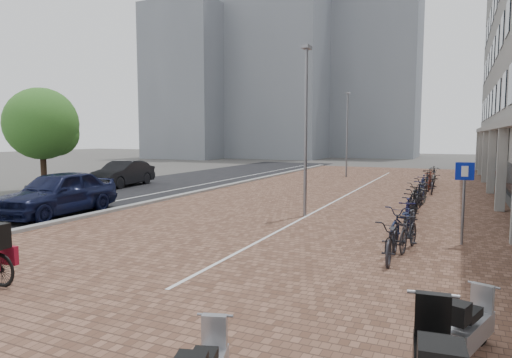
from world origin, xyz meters
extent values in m
plane|color=#474442|center=(0.00, 0.00, 0.00)|extent=(140.00, 140.00, 0.00)
cube|color=brown|center=(2.00, 12.00, 0.01)|extent=(14.50, 42.00, 0.04)
cube|color=black|center=(-9.00, 12.00, 0.01)|extent=(8.00, 50.00, 0.03)
cube|color=gray|center=(-5.10, 12.00, 0.07)|extent=(0.35, 42.00, 0.14)
cube|color=white|center=(-7.00, 12.00, 0.02)|extent=(0.12, 44.00, 0.00)
cube|color=white|center=(2.20, 12.00, 0.04)|extent=(0.10, 30.00, 0.00)
cube|color=black|center=(9.60, 16.00, 1.70)|extent=(0.15, 38.00, 3.20)
cube|color=gray|center=(9.40, 16.00, 3.45)|extent=(1.60, 38.00, 0.30)
cube|color=gray|center=(8.80, 10.00, 1.70)|extent=(0.35, 0.35, 3.40)
cube|color=gray|center=(8.80, 16.00, 1.70)|extent=(0.35, 0.35, 3.40)
cube|color=gray|center=(8.80, 22.00, 1.70)|extent=(0.35, 0.35, 3.40)
cube|color=gray|center=(8.80, 28.00, 1.70)|extent=(0.35, 0.35, 3.40)
cube|color=gray|center=(8.80, 34.00, 1.70)|extent=(0.35, 0.35, 3.40)
cube|color=gray|center=(-16.00, 48.00, 16.00)|extent=(14.00, 12.00, 32.00)
cube|color=gray|center=(-4.00, 55.00, 13.00)|extent=(12.00, 10.00, 26.00)
cube|color=gray|center=(-26.00, 42.00, 10.00)|extent=(10.00, 10.00, 20.00)
imported|color=black|center=(-6.50, 2.19, 0.85)|extent=(2.35, 5.10, 1.69)
imported|color=black|center=(-10.86, 10.75, 0.76)|extent=(2.07, 4.74, 1.52)
cylinder|color=slate|center=(7.41, 3.33, 1.05)|extent=(0.07, 0.07, 2.10)
cube|color=#0D20AA|center=(7.41, 3.30, 2.05)|extent=(0.48, 0.13, 0.48)
cylinder|color=slate|center=(2.11, 5.74, 3.08)|extent=(0.12, 0.12, 6.17)
cylinder|color=gray|center=(-0.13, 22.07, 3.02)|extent=(0.12, 0.12, 6.04)
cylinder|color=#382619|center=(-13.00, 7.04, 1.21)|extent=(0.31, 0.31, 2.42)
sphere|color=#326522|center=(-13.00, 7.04, 3.63)|extent=(3.81, 3.81, 3.81)
sphere|color=#326522|center=(-12.57, 7.56, 3.11)|extent=(2.42, 2.42, 2.42)
imported|color=black|center=(5.88, 1.00, 0.52)|extent=(0.74, 1.99, 1.04)
imported|color=black|center=(6.13, 2.15, 0.53)|extent=(0.72, 1.80, 1.05)
imported|color=black|center=(5.86, 3.30, 0.52)|extent=(1.04, 2.07, 1.04)
imported|color=#141438|center=(5.87, 4.45, 0.53)|extent=(0.59, 1.77, 1.05)
imported|color=black|center=(5.86, 5.60, 0.52)|extent=(1.11, 2.08, 1.04)
imported|color=black|center=(5.81, 6.75, 0.53)|extent=(0.63, 1.78, 1.05)
imported|color=black|center=(5.84, 7.90, 0.52)|extent=(0.73, 1.99, 1.04)
imported|color=black|center=(5.81, 9.05, 0.53)|extent=(0.68, 1.79, 1.05)
imported|color=#4D4B47|center=(5.76, 10.20, 0.52)|extent=(1.13, 2.08, 1.04)
imported|color=#151B3A|center=(5.76, 11.35, 0.53)|extent=(0.68, 1.79, 1.05)
imported|color=black|center=(5.78, 12.50, 0.52)|extent=(0.88, 2.03, 1.04)
imported|color=black|center=(5.68, 13.65, 0.53)|extent=(0.57, 1.77, 1.05)
imported|color=black|center=(6.07, 14.80, 0.52)|extent=(0.77, 2.00, 1.04)
imported|color=#4C1C14|center=(5.88, 15.95, 0.53)|extent=(0.53, 1.76, 1.05)
imported|color=black|center=(5.78, 17.10, 0.52)|extent=(0.74, 1.99, 1.04)
imported|color=black|center=(5.68, 18.25, 0.53)|extent=(0.70, 1.79, 1.05)
imported|color=#5D5A55|center=(5.94, 19.40, 0.52)|extent=(0.70, 1.98, 1.04)
imported|color=black|center=(5.86, 20.55, 0.53)|extent=(0.66, 1.79, 1.05)
camera|label=1|loc=(7.24, -9.89, 3.00)|focal=31.24mm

